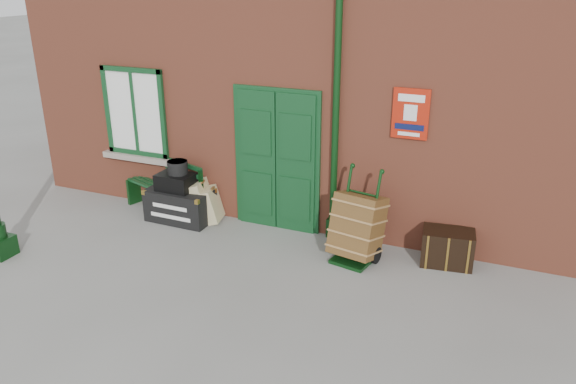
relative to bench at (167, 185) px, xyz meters
The scene contains 10 objects.
ground 2.68m from the bench, 29.99° to the right, with size 80.00×80.00×0.00m, color gray.
station_building 3.58m from the bench, 43.56° to the left, with size 10.30×4.30×4.36m.
bench is the anchor object (origin of this frame).
houdini_trunk 0.52m from the bench, 29.85° to the right, with size 1.07×0.59×0.54m, color black.
strongbox 0.47m from the bench, 33.16° to the right, with size 0.59×0.43×0.27m, color black.
hatbox 0.62m from the bench, 27.77° to the right, with size 0.32×0.32×0.21m, color black.
suitcase_back 0.76m from the bench, ahead, with size 0.19×0.46×0.65m, color tan.
suitcase_front 0.94m from the bench, ahead, with size 0.17×0.42×0.56m, color tan.
porter_trolley 3.50m from the bench, ahead, with size 0.76×0.80×1.32m.
dark_trunk 4.70m from the bench, ahead, with size 0.70×0.46×0.51m, color black.
Camera 1 is at (3.04, -6.09, 3.88)m, focal length 35.00 mm.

